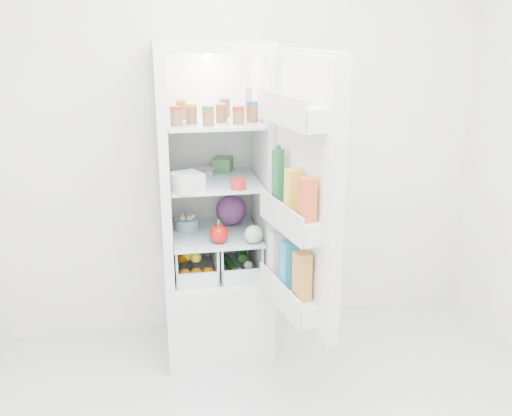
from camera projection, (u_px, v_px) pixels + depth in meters
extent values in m
cube|color=silver|center=(241.00, 126.00, 3.42)|extent=(3.00, 0.02, 2.60)
cube|color=white|center=(217.00, 308.00, 3.44)|extent=(0.60, 0.60, 0.50)
cube|color=white|center=(211.00, 46.00, 2.97)|extent=(0.60, 0.60, 0.05)
cube|color=white|center=(208.00, 156.00, 3.43)|extent=(0.60, 0.05, 1.25)
cube|color=white|center=(163.00, 169.00, 3.12)|extent=(0.05, 0.60, 1.25)
cube|color=white|center=(262.00, 165.00, 3.22)|extent=(0.05, 0.60, 1.25)
cube|color=white|center=(209.00, 157.00, 3.40)|extent=(0.50, 0.01, 1.25)
sphere|color=white|center=(207.00, 56.00, 3.19)|extent=(0.05, 0.05, 0.05)
cube|color=silver|center=(215.00, 233.00, 3.26)|extent=(0.49, 0.53, 0.01)
cube|color=silver|center=(214.00, 181.00, 3.17)|extent=(0.49, 0.53, 0.02)
cube|color=silver|center=(213.00, 122.00, 3.07)|extent=(0.49, 0.53, 0.02)
cylinder|color=#B21919|center=(176.00, 117.00, 2.89)|extent=(0.06, 0.06, 0.08)
cylinder|color=gold|center=(191.00, 115.00, 2.95)|extent=(0.06, 0.06, 0.08)
cylinder|color=#267226|center=(208.00, 117.00, 2.89)|extent=(0.06, 0.06, 0.08)
cylinder|color=brown|center=(221.00, 114.00, 3.00)|extent=(0.06, 0.06, 0.08)
cylinder|color=#B21919|center=(238.00, 116.00, 2.95)|extent=(0.06, 0.06, 0.08)
cylinder|color=#194C8C|center=(252.00, 114.00, 3.01)|extent=(0.06, 0.06, 0.08)
cylinder|color=#BF8C19|center=(182.00, 111.00, 3.12)|extent=(0.06, 0.06, 0.08)
cylinder|color=#4C4C4C|center=(225.00, 109.00, 3.17)|extent=(0.06, 0.06, 0.08)
cylinder|color=silver|center=(247.00, 103.00, 3.08)|extent=(0.05, 0.05, 0.17)
cube|color=silver|center=(186.00, 182.00, 2.94)|extent=(0.19, 0.19, 0.09)
cylinder|color=red|center=(238.00, 184.00, 2.98)|extent=(0.08, 0.08, 0.05)
cube|color=silver|center=(202.00, 172.00, 3.26)|extent=(0.18, 0.16, 0.04)
cube|color=#419147|center=(223.00, 164.00, 3.35)|extent=(0.14, 0.16, 0.08)
sphere|color=#5B1F57|center=(231.00, 210.00, 3.36)|extent=(0.18, 0.18, 0.18)
sphere|color=red|center=(219.00, 234.00, 3.08)|extent=(0.10, 0.10, 0.10)
cylinder|color=#83B4C4|center=(187.00, 224.00, 3.29)|extent=(0.17, 0.17, 0.07)
sphere|color=#A6BF8F|center=(253.00, 234.00, 3.08)|extent=(0.10, 0.10, 0.10)
sphere|color=orange|center=(185.00, 275.00, 3.18)|extent=(0.07, 0.07, 0.07)
sphere|color=orange|center=(197.00, 274.00, 3.19)|extent=(0.07, 0.07, 0.07)
sphere|color=orange|center=(208.00, 273.00, 3.20)|extent=(0.07, 0.07, 0.07)
sphere|color=orange|center=(183.00, 257.00, 3.27)|extent=(0.07, 0.07, 0.07)
sphere|color=orange|center=(195.00, 256.00, 3.28)|extent=(0.07, 0.07, 0.07)
sphere|color=gold|center=(188.00, 255.00, 3.21)|extent=(0.06, 0.06, 0.06)
sphere|color=gold|center=(199.00, 247.00, 3.33)|extent=(0.06, 0.06, 0.06)
sphere|color=gold|center=(196.00, 257.00, 3.18)|extent=(0.06, 0.06, 0.06)
cylinder|color=#20501A|center=(230.00, 264.00, 3.34)|extent=(0.09, 0.21, 0.05)
cylinder|color=#20501A|center=(242.00, 252.00, 3.38)|extent=(0.08, 0.21, 0.05)
sphere|color=white|center=(240.00, 272.00, 3.23)|extent=(0.05, 0.05, 0.05)
sphere|color=white|center=(248.00, 265.00, 3.25)|extent=(0.05, 0.05, 0.05)
cube|color=white|center=(308.00, 192.00, 2.68)|extent=(0.17, 0.60, 1.30)
cube|color=white|center=(301.00, 193.00, 2.67)|extent=(0.11, 0.55, 1.26)
cube|color=silver|center=(293.00, 114.00, 2.54)|extent=(0.20, 0.51, 0.10)
cube|color=silver|center=(291.00, 220.00, 2.69)|extent=(0.20, 0.51, 0.10)
cube|color=silver|center=(289.00, 296.00, 2.81)|extent=(0.20, 0.51, 0.10)
sphere|color=#9B7746|center=(304.00, 103.00, 2.41)|extent=(0.05, 0.05, 0.05)
sphere|color=#9B7746|center=(296.00, 101.00, 2.48)|extent=(0.05, 0.05, 0.05)
sphere|color=#9B7746|center=(289.00, 99.00, 2.56)|extent=(0.05, 0.05, 0.05)
cylinder|color=#19572C|center=(278.00, 175.00, 2.77)|extent=(0.06, 0.06, 0.26)
cube|color=yellow|center=(293.00, 191.00, 2.62)|extent=(0.08, 0.08, 0.20)
cube|color=#EB5729|center=(307.00, 200.00, 2.48)|extent=(0.08, 0.08, 0.20)
cube|color=white|center=(277.00, 254.00, 2.89)|extent=(0.08, 0.08, 0.24)
cube|color=#289DC9|center=(289.00, 265.00, 2.76)|extent=(0.08, 0.08, 0.24)
cube|color=#D2883B|center=(302.00, 277.00, 2.63)|extent=(0.08, 0.08, 0.24)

